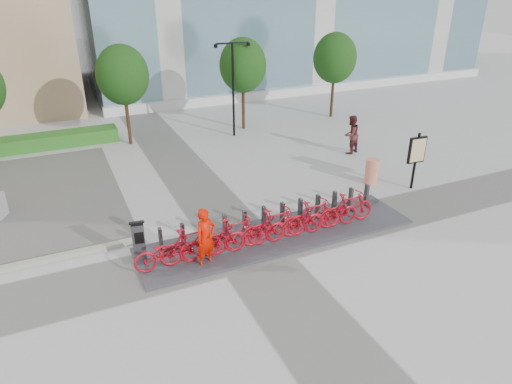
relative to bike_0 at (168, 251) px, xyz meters
name	(u,v)px	position (x,y,z in m)	size (l,w,h in m)	color
ground	(247,249)	(2.60, 0.05, -0.62)	(120.00, 120.00, 0.00)	#B3B3B3
hedge_b	(58,140)	(-2.40, 13.25, -0.27)	(6.00, 1.20, 0.70)	#3A7427
tree_1	(122,75)	(1.10, 12.05, 2.97)	(2.60, 2.60, 5.10)	#53331F
tree_2	(243,66)	(7.60, 12.05, 2.97)	(2.60, 2.60, 5.10)	#53331F
tree_3	(335,58)	(13.60, 12.05, 2.97)	(2.60, 2.60, 5.10)	#53331F
streetlamp	(233,79)	(6.60, 11.05, 2.52)	(2.00, 0.20, 5.00)	black
dock_pad	(279,235)	(3.90, 0.35, -0.58)	(9.60, 2.40, 0.08)	#3E3F47
dock_rail_posts	(274,216)	(3.96, 0.82, -0.11)	(8.02, 0.50, 0.85)	#2F3033
bike_0	(168,251)	(0.00, 0.00, 0.00)	(0.71, 2.05, 1.08)	#A50B19
bike_1	(191,244)	(0.72, 0.00, 0.06)	(0.56, 1.99, 1.20)	#A50B19
bike_2	(213,241)	(1.44, 0.00, 0.00)	(0.71, 2.05, 1.08)	#A50B19
bike_3	(235,234)	(2.16, 0.00, 0.06)	(0.56, 1.99, 1.20)	#A50B19
bike_4	(256,231)	(2.88, 0.00, 0.00)	(0.71, 2.05, 1.08)	#A50B19
bike_5	(276,225)	(3.60, 0.00, 0.06)	(0.56, 1.99, 1.20)	#A50B19
bike_6	(295,222)	(4.32, 0.00, 0.00)	(0.71, 2.05, 1.08)	#A50B19
bike_7	(314,216)	(5.04, 0.00, 0.06)	(0.56, 1.99, 1.20)	#A50B19
bike_8	(331,214)	(5.76, 0.00, 0.00)	(0.71, 2.05, 1.08)	#A50B19
bike_9	(349,208)	(6.48, 0.00, 0.06)	(0.56, 1.99, 1.20)	#A50B19
kiosk	(139,242)	(-0.71, 0.62, 0.16)	(0.50, 0.44, 1.45)	#2F3033
worker_red	(206,238)	(1.11, -0.29, 0.34)	(0.70, 0.46, 1.92)	red
pedestrian	(351,135)	(10.83, 6.08, 0.35)	(0.94, 0.73, 1.93)	#502124
construction_barrel	(372,171)	(9.50, 2.64, -0.08)	(0.56, 0.56, 1.08)	#FF3800
map_sign	(417,152)	(10.73, 1.50, 0.97)	(0.79, 0.17, 2.41)	black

